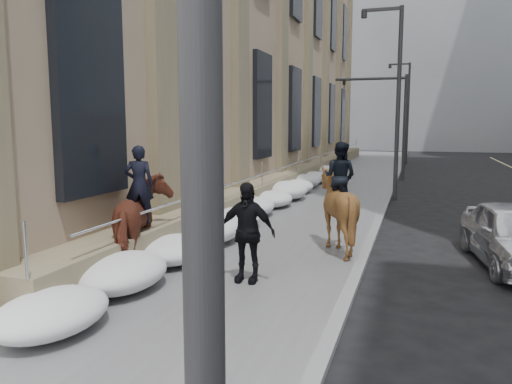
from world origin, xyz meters
TOP-DOWN VIEW (x-y plane):
  - ground at (0.00, 0.00)m, footprint 140.00×140.00m
  - sidewalk at (0.00, 10.00)m, footprint 5.00×80.00m
  - curb at (2.62, 10.00)m, footprint 0.24×80.00m
  - limestone_building at (-5.26, 19.96)m, footprint 6.10×44.00m
  - bg_building_mid at (4.00, 60.00)m, footprint 30.00×12.00m
  - bg_building_far at (-6.00, 72.00)m, footprint 24.00×12.00m
  - streetlight_mid at (2.74, 14.00)m, footprint 1.71×0.24m
  - streetlight_far at (2.74, 34.00)m, footprint 1.71×0.24m
  - traffic_signal at (2.07, 22.00)m, footprint 4.10×0.22m
  - snow_bank at (-1.42, 8.11)m, footprint 1.70×18.10m
  - mounted_horse_left at (-1.88, 1.51)m, footprint 1.80×2.58m
  - mounted_horse_right at (1.91, 4.28)m, footprint 2.06×2.20m
  - pedestrian at (0.60, 1.23)m, footprint 1.17×0.49m

SIDE VIEW (x-z plane):
  - ground at x=0.00m, z-range 0.00..0.00m
  - sidewalk at x=0.00m, z-range 0.00..0.12m
  - curb at x=2.62m, z-range 0.00..0.12m
  - snow_bank at x=-1.42m, z-range 0.09..0.85m
  - pedestrian at x=0.60m, z-range 0.12..2.11m
  - mounted_horse_left at x=-1.88m, z-range -0.15..2.51m
  - mounted_horse_right at x=1.91m, z-range -0.10..2.58m
  - traffic_signal at x=2.07m, z-range 1.00..7.00m
  - streetlight_mid at x=2.74m, z-range 0.58..8.58m
  - streetlight_far at x=2.74m, z-range 0.58..8.58m
  - limestone_building at x=-5.26m, z-range -0.10..17.90m
  - bg_building_far at x=-6.00m, z-range 0.00..20.00m
  - bg_building_mid at x=4.00m, z-range 0.00..28.00m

